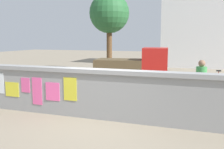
{
  "coord_description": "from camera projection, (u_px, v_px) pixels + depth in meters",
  "views": [
    {
      "loc": [
        2.61,
        -6.64,
        2.32
      ],
      "look_at": [
        -0.22,
        1.44,
        1.09
      ],
      "focal_mm": 40.75,
      "sensor_mm": 36.0,
      "label": 1
    }
  ],
  "objects": [
    {
      "name": "motorcycle",
      "position": [
        70.0,
        88.0,
        9.45
      ],
      "size": [
        1.89,
        0.58,
        0.87
      ],
      "color": "black",
      "rests_on": "ground"
    },
    {
      "name": "tree_roadside",
      "position": [
        109.0,
        14.0,
        16.71
      ],
      "size": [
        2.63,
        2.63,
        5.27
      ],
      "color": "brown",
      "rests_on": "ground"
    },
    {
      "name": "bicycle_near",
      "position": [
        150.0,
        94.0,
        9.02
      ],
      "size": [
        1.65,
        0.61,
        0.95
      ],
      "color": "black",
      "rests_on": "ground"
    },
    {
      "name": "person_walking",
      "position": [
        201.0,
        79.0,
        8.3
      ],
      "size": [
        0.47,
        0.47,
        1.62
      ],
      "color": "#D83F72",
      "rests_on": "ground"
    },
    {
      "name": "auto_rickshaw_truck",
      "position": [
        135.0,
        66.0,
        12.84
      ],
      "size": [
        3.76,
        1.94,
        1.85
      ],
      "color": "black",
      "rests_on": "ground"
    },
    {
      "name": "building_background",
      "position": [
        220.0,
        23.0,
        20.56
      ],
      "size": [
        9.21,
        4.74,
        6.97
      ],
      "color": "silver",
      "rests_on": "ground"
    },
    {
      "name": "ground",
      "position": [
        153.0,
        78.0,
        14.86
      ],
      "size": [
        60.0,
        60.0,
        0.0
      ],
      "primitive_type": "plane",
      "color": "gray"
    },
    {
      "name": "bicycle_far",
      "position": [
        214.0,
        84.0,
        11.04
      ],
      "size": [
        1.71,
        0.44,
        0.95
      ],
      "color": "black",
      "rests_on": "ground"
    },
    {
      "name": "poster_wall",
      "position": [
        102.0,
        93.0,
        7.28
      ],
      "size": [
        7.98,
        0.42,
        1.45
      ],
      "color": "gray",
      "rests_on": "ground"
    }
  ]
}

